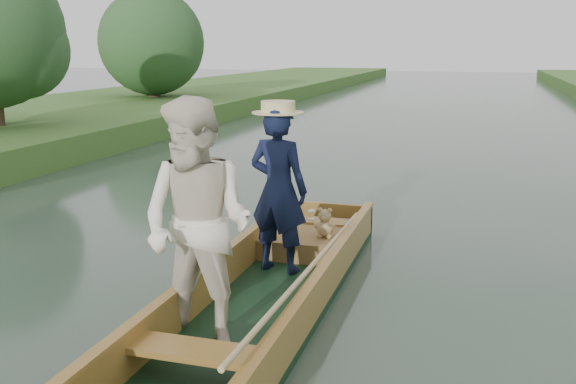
# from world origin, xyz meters

# --- Properties ---
(ground) EXTENTS (120.00, 120.00, 0.00)m
(ground) POSITION_xyz_m (0.00, 0.00, 0.00)
(ground) COLOR #283D30
(ground) RESTS_ON ground
(trees_far) EXTENTS (22.07, 15.53, 4.39)m
(trees_far) POSITION_xyz_m (-3.84, 9.51, 2.49)
(trees_far) COLOR #47331E
(trees_far) RESTS_ON ground
(punt) EXTENTS (1.29, 5.00, 2.01)m
(punt) POSITION_xyz_m (-0.12, -0.30, 0.72)
(punt) COLOR black
(punt) RESTS_ON ground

